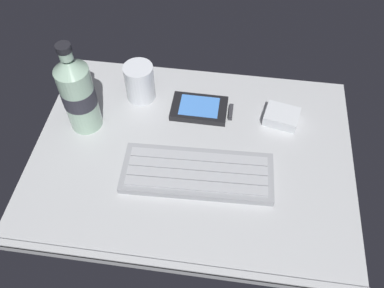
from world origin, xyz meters
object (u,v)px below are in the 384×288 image
(water_bottle, at_px, (78,93))
(charger_block, at_px, (281,117))
(juice_cup, at_px, (140,83))
(handheld_device, at_px, (202,109))
(keyboard, at_px, (197,173))

(water_bottle, bearing_deg, charger_block, 8.82)
(charger_block, bearing_deg, water_bottle, -171.18)
(juice_cup, bearing_deg, handheld_device, -10.78)
(water_bottle, bearing_deg, handheld_device, 15.69)
(keyboard, relative_size, handheld_device, 2.29)
(handheld_device, bearing_deg, water_bottle, -164.31)
(charger_block, bearing_deg, keyboard, -134.42)
(keyboard, bearing_deg, charger_block, 45.58)
(keyboard, height_order, juice_cup, juice_cup)
(keyboard, height_order, water_bottle, water_bottle)
(keyboard, relative_size, juice_cup, 3.46)
(charger_block, bearing_deg, juice_cup, 174.41)
(water_bottle, distance_m, charger_block, 0.42)
(handheld_device, height_order, charger_block, charger_block)
(keyboard, height_order, handheld_device, keyboard)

